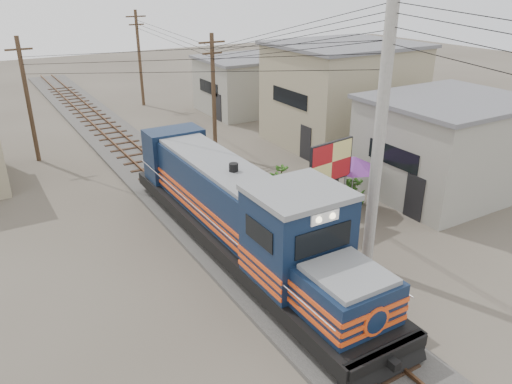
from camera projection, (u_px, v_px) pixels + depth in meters
ground at (280, 287)px, 17.25m from camera, size 120.00×120.00×0.00m
ballast at (171, 188)px, 25.10m from camera, size 3.60×70.00×0.16m
track at (171, 185)px, 25.03m from camera, size 1.15×70.00×0.12m
locomotive at (242, 214)px, 18.67m from camera, size 2.87×15.63×3.87m
utility_pole_main at (379, 137)px, 16.51m from camera, size 0.40×0.40×10.00m
wooden_pole_mid at (214, 93)px, 28.93m from camera, size 1.60×0.24×7.00m
wooden_pole_far at (139, 57)px, 40.01m from camera, size 1.60×0.24×7.50m
wooden_pole_left at (28, 98)px, 27.63m from camera, size 1.60×0.24×7.00m
power_lines at (169, 37)px, 20.87m from camera, size 9.65×19.00×3.30m
shophouse_front at (446, 146)px, 24.07m from camera, size 7.35×6.30×4.70m
shophouse_mid at (342, 93)px, 31.34m from camera, size 8.40×7.35×6.20m
shophouse_back at (244, 84)px, 38.91m from camera, size 6.30×6.30×4.20m
billboard at (331, 164)px, 20.66m from camera, size 2.39×0.46×3.71m
market_umbrella at (354, 163)px, 22.25m from camera, size 2.32×2.32×2.54m
vendor at (336, 182)px, 23.59m from camera, size 0.80×0.75×1.84m
plant_nursery at (326, 194)px, 23.47m from camera, size 3.49×3.09×1.10m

